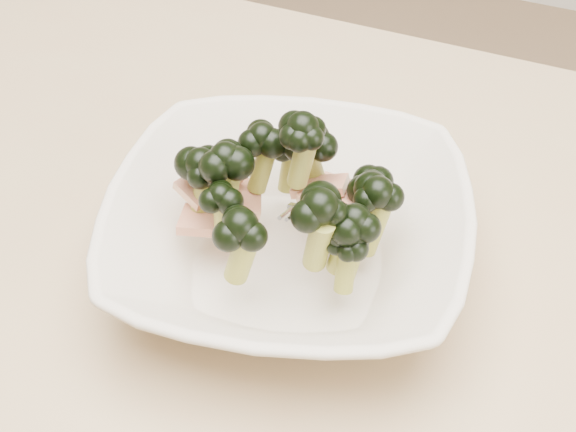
# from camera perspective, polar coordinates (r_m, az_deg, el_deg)

# --- Properties ---
(dining_table) EXTENTS (1.20, 0.80, 0.75)m
(dining_table) POSITION_cam_1_polar(r_m,az_deg,el_deg) (0.65, -1.17, -12.13)
(dining_table) COLOR tan
(dining_table) RESTS_ON ground
(broccoli_dish) EXTENTS (0.32, 0.32, 0.13)m
(broccoli_dish) POSITION_cam_1_polar(r_m,az_deg,el_deg) (0.58, 0.07, -0.80)
(broccoli_dish) COLOR beige
(broccoli_dish) RESTS_ON dining_table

